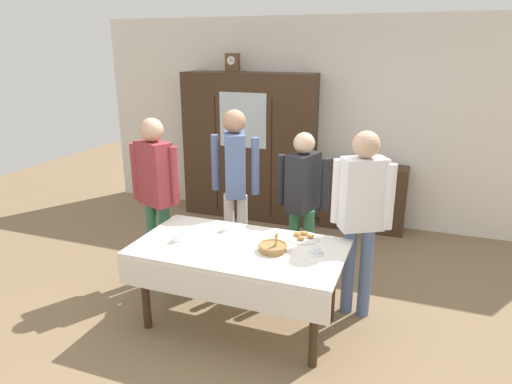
# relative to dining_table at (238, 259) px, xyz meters

# --- Properties ---
(ground_plane) EXTENTS (12.00, 12.00, 0.00)m
(ground_plane) POSITION_rel_dining_table_xyz_m (0.00, 0.23, -0.64)
(ground_plane) COLOR #846B4C
(ground_plane) RESTS_ON ground
(back_wall) EXTENTS (6.40, 0.10, 2.70)m
(back_wall) POSITION_rel_dining_table_xyz_m (0.00, 2.88, 0.71)
(back_wall) COLOR silver
(back_wall) RESTS_ON ground
(dining_table) EXTENTS (1.74, 0.94, 0.74)m
(dining_table) POSITION_rel_dining_table_xyz_m (0.00, 0.00, 0.00)
(dining_table) COLOR #3D2819
(dining_table) RESTS_ON ground
(wall_cabinet) EXTENTS (1.81, 0.46, 1.99)m
(wall_cabinet) POSITION_rel_dining_table_xyz_m (-0.90, 2.59, 0.36)
(wall_cabinet) COLOR #3D2819
(wall_cabinet) RESTS_ON ground
(mantel_clock) EXTENTS (0.18, 0.11, 0.24)m
(mantel_clock) POSITION_rel_dining_table_xyz_m (-1.13, 2.59, 1.47)
(mantel_clock) COLOR brown
(mantel_clock) RESTS_ON wall_cabinet
(bookshelf_low) EXTENTS (1.07, 0.35, 0.86)m
(bookshelf_low) POSITION_rel_dining_table_xyz_m (0.69, 2.64, -0.21)
(bookshelf_low) COLOR #3D2819
(bookshelf_low) RESTS_ON ground
(book_stack) EXTENTS (0.18, 0.22, 0.10)m
(book_stack) POSITION_rel_dining_table_xyz_m (0.69, 2.64, 0.27)
(book_stack) COLOR #664C7A
(book_stack) RESTS_ON bookshelf_low
(tea_cup_center) EXTENTS (0.13, 0.13, 0.06)m
(tea_cup_center) POSITION_rel_dining_table_xyz_m (-0.53, -0.07, 0.13)
(tea_cup_center) COLOR silver
(tea_cup_center) RESTS_ON dining_table
(tea_cup_mid_left) EXTENTS (0.13, 0.13, 0.06)m
(tea_cup_mid_left) POSITION_rel_dining_table_xyz_m (-0.24, 0.27, 0.13)
(tea_cup_mid_left) COLOR white
(tea_cup_mid_left) RESTS_ON dining_table
(tea_cup_far_right) EXTENTS (0.13, 0.13, 0.06)m
(tea_cup_far_right) POSITION_rel_dining_table_xyz_m (0.63, 0.11, 0.13)
(tea_cup_far_right) COLOR white
(tea_cup_far_right) RESTS_ON dining_table
(bread_basket) EXTENTS (0.24, 0.24, 0.16)m
(bread_basket) POSITION_rel_dining_table_xyz_m (0.29, 0.04, 0.14)
(bread_basket) COLOR #9E7542
(bread_basket) RESTS_ON dining_table
(pastry_plate) EXTENTS (0.28, 0.28, 0.05)m
(pastry_plate) POSITION_rel_dining_table_xyz_m (0.46, 0.36, 0.12)
(pastry_plate) COLOR white
(pastry_plate) RESTS_ON dining_table
(spoon_back_edge) EXTENTS (0.12, 0.02, 0.01)m
(spoon_back_edge) POSITION_rel_dining_table_xyz_m (-0.52, 0.17, 0.10)
(spoon_back_edge) COLOR silver
(spoon_back_edge) RESTS_ON dining_table
(spoon_center) EXTENTS (0.12, 0.02, 0.01)m
(spoon_center) POSITION_rel_dining_table_xyz_m (-0.61, -0.21, 0.10)
(spoon_center) COLOR silver
(spoon_center) RESTS_ON dining_table
(spoon_front_edge) EXTENTS (0.12, 0.02, 0.01)m
(spoon_front_edge) POSITION_rel_dining_table_xyz_m (0.28, -0.19, 0.10)
(spoon_front_edge) COLOR silver
(spoon_front_edge) RESTS_ON dining_table
(person_near_right_end) EXTENTS (0.52, 0.40, 1.54)m
(person_near_right_end) POSITION_rel_dining_table_xyz_m (0.28, 1.01, 0.29)
(person_near_right_end) COLOR #33704C
(person_near_right_end) RESTS_ON ground
(person_by_cabinet) EXTENTS (0.52, 0.41, 1.73)m
(person_by_cabinet) POSITION_rel_dining_table_xyz_m (-0.42, 0.96, 0.42)
(person_by_cabinet) COLOR silver
(person_by_cabinet) RESTS_ON ground
(person_beside_shelf) EXTENTS (0.52, 0.35, 1.68)m
(person_beside_shelf) POSITION_rel_dining_table_xyz_m (0.91, 0.55, 0.38)
(person_beside_shelf) COLOR slate
(person_beside_shelf) RESTS_ON ground
(person_behind_table_left) EXTENTS (0.52, 0.32, 1.68)m
(person_behind_table_left) POSITION_rel_dining_table_xyz_m (-1.07, 0.48, 0.39)
(person_behind_table_left) COLOR #33704C
(person_behind_table_left) RESTS_ON ground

